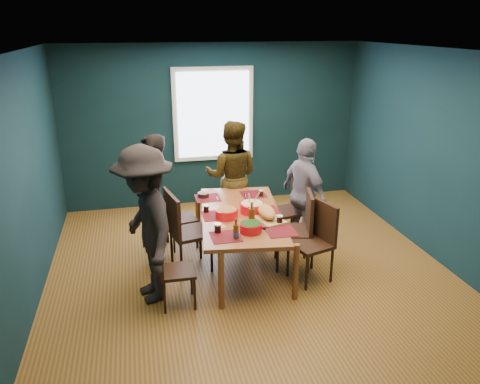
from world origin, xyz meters
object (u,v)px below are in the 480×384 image
at_px(chair_left_far, 175,214).
at_px(person_right, 305,194).
at_px(bowl_dumpling, 252,207).
at_px(person_near_left, 146,225).
at_px(bowl_herbs, 251,227).
at_px(person_back, 232,176).
at_px(bowl_salad, 227,213).
at_px(person_far_left, 154,200).
at_px(chair_right_mid, 300,224).
at_px(dining_table, 241,218).
at_px(cutting_board, 266,213).
at_px(chair_left_mid, 183,227).
at_px(chair_left_near, 170,265).
at_px(chair_right_near, 317,236).
at_px(chair_right_far, 293,204).

bearing_deg(chair_left_far, person_right, -23.36).
xyz_separation_m(chair_left_far, bowl_dumpling, (0.90, -0.74, 0.31)).
bearing_deg(person_near_left, bowl_herbs, 73.24).
relative_size(chair_left_far, person_back, 0.51).
bearing_deg(person_right, bowl_salad, 95.48).
xyz_separation_m(person_far_left, bowl_dumpling, (1.20, -0.40, -0.05)).
bearing_deg(person_back, chair_right_mid, 133.24).
bearing_deg(chair_left_far, dining_table, -55.50).
bearing_deg(chair_right_mid, cutting_board, -158.42).
distance_m(person_right, bowl_salad, 1.26).
xyz_separation_m(chair_left_far, person_far_left, (-0.29, -0.34, 0.36)).
relative_size(bowl_dumpling, bowl_herbs, 1.19).
height_order(person_back, person_near_left, person_near_left).
xyz_separation_m(bowl_dumpling, bowl_herbs, (-0.16, -0.57, -0.01)).
bearing_deg(chair_left_mid, person_near_left, -142.25).
bearing_deg(chair_right_mid, bowl_salad, -169.84).
height_order(dining_table, chair_left_far, chair_left_far).
bearing_deg(chair_left_near, chair_right_near, 7.69).
bearing_deg(bowl_herbs, chair_left_far, 119.42).
xyz_separation_m(chair_right_near, person_right, (0.14, 0.85, 0.21)).
distance_m(chair_left_far, bowl_herbs, 1.54).
xyz_separation_m(chair_left_near, chair_right_mid, (1.69, 0.54, 0.09)).
bearing_deg(chair_right_mid, chair_left_near, -148.45).
xyz_separation_m(chair_right_near, bowl_dumpling, (-0.69, 0.50, 0.24)).
height_order(chair_left_mid, bowl_herbs, chair_left_mid).
xyz_separation_m(person_far_left, bowl_salad, (0.85, -0.50, -0.05)).
bearing_deg(chair_right_mid, chair_right_far, 91.14).
relative_size(chair_right_far, person_near_left, 0.53).
height_order(chair_left_far, person_back, person_back).
distance_m(chair_right_far, person_near_left, 2.38).
distance_m(chair_left_mid, bowl_dumpling, 0.90).
height_order(bowl_dumpling, bowl_herbs, bowl_dumpling).
height_order(chair_left_near, chair_right_far, chair_right_far).
bearing_deg(chair_right_far, person_near_left, -164.88).
height_order(chair_left_mid, person_back, person_back).
xyz_separation_m(chair_right_mid, bowl_herbs, (-0.75, -0.41, 0.22)).
relative_size(chair_left_far, chair_right_mid, 0.85).
height_order(person_back, cutting_board, person_back).
height_order(chair_left_far, chair_left_near, chair_left_far).
bearing_deg(bowl_dumpling, person_near_left, -159.83).
xyz_separation_m(chair_left_mid, person_near_left, (-0.45, -0.54, 0.30)).
bearing_deg(chair_left_far, chair_right_far, -15.57).
distance_m(chair_right_far, person_far_left, 2.00).
bearing_deg(chair_left_near, person_back, 61.11).
relative_size(dining_table, person_right, 1.32).
distance_m(chair_left_far, bowl_salad, 1.05).
distance_m(chair_right_mid, bowl_herbs, 0.89).
distance_m(person_right, person_near_left, 2.32).
bearing_deg(person_back, person_right, 154.36).
distance_m(chair_left_far, person_right, 1.80).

